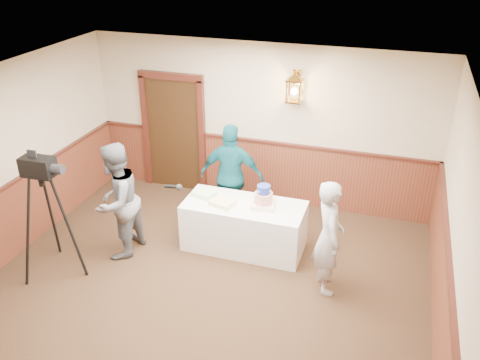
# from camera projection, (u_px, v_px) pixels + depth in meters

# --- Properties ---
(ground) EXTENTS (7.00, 7.00, 0.00)m
(ground) POSITION_uv_depth(u_px,v_px,m) (181.00, 326.00, 6.30)
(ground) COLOR #2F1E12
(ground) RESTS_ON ground
(room_shell) EXTENTS (6.02, 7.02, 2.81)m
(room_shell) POSITION_uv_depth(u_px,v_px,m) (185.00, 201.00, 6.01)
(room_shell) COLOR #BCA98D
(room_shell) RESTS_ON ground
(display_table) EXTENTS (1.80, 0.80, 0.75)m
(display_table) POSITION_uv_depth(u_px,v_px,m) (244.00, 226.00, 7.68)
(display_table) COLOR silver
(display_table) RESTS_ON ground
(tiered_cake) EXTENTS (0.38, 0.38, 0.34)m
(tiered_cake) POSITION_uv_depth(u_px,v_px,m) (263.00, 198.00, 7.40)
(tiered_cake) COLOR beige
(tiered_cake) RESTS_ON display_table
(sheet_cake_yellow) EXTENTS (0.38, 0.33, 0.07)m
(sheet_cake_yellow) POSITION_uv_depth(u_px,v_px,m) (222.00, 203.00, 7.48)
(sheet_cake_yellow) COLOR #DDD584
(sheet_cake_yellow) RESTS_ON display_table
(sheet_cake_green) EXTENTS (0.36, 0.32, 0.07)m
(sheet_cake_green) POSITION_uv_depth(u_px,v_px,m) (204.00, 193.00, 7.73)
(sheet_cake_green) COLOR #BAF2AB
(sheet_cake_green) RESTS_ON display_table
(interviewer) EXTENTS (1.51, 0.90, 1.76)m
(interviewer) POSITION_uv_depth(u_px,v_px,m) (117.00, 201.00, 7.32)
(interviewer) COLOR slate
(interviewer) RESTS_ON ground
(baker) EXTENTS (0.58, 0.69, 1.62)m
(baker) POSITION_uv_depth(u_px,v_px,m) (329.00, 237.00, 6.61)
(baker) COLOR #A7A5AB
(baker) RESTS_ON ground
(assistant_p) EXTENTS (1.05, 0.52, 1.73)m
(assistant_p) POSITION_uv_depth(u_px,v_px,m) (232.00, 176.00, 8.09)
(assistant_p) COLOR #11505C
(assistant_p) RESTS_ON ground
(tv_camera_rig) EXTENTS (0.70, 0.65, 1.78)m
(tv_camera_rig) POSITION_uv_depth(u_px,v_px,m) (49.00, 223.00, 6.96)
(tv_camera_rig) COLOR black
(tv_camera_rig) RESTS_ON ground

